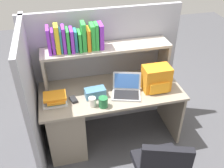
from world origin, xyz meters
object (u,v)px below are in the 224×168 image
Objects in this scene: backpack at (156,79)px; snack_canister at (103,102)px; tissue_box at (95,93)px; paper_cup at (92,102)px; laptop at (126,90)px; computer_mouse at (73,100)px.

backpack is 0.67m from snack_canister.
tissue_box is 2.00× the size of snack_canister.
laptop is at bearing 16.62° from paper_cup.
computer_mouse is at bearing -179.26° from tissue_box.
paper_cup is at bearing -115.78° from tissue_box.
paper_cup is (-0.75, -0.13, -0.09)m from backpack.
paper_cup is at bearing -50.29° from computer_mouse.
snack_canister is at bearing -79.36° from tissue_box.
backpack is 3.01× the size of paper_cup.
backpack is (0.35, 0.01, 0.09)m from laptop.
backpack reaches higher than snack_canister.
tissue_box is 0.19m from snack_canister.
snack_canister is at bearing -19.37° from paper_cup.
computer_mouse is 0.23m from paper_cup.
paper_cup and tissue_box have the same top height.
laptop reaches higher than computer_mouse.
computer_mouse is at bearing -179.94° from backpack.
tissue_box is (0.24, 0.02, 0.03)m from computer_mouse.
backpack is 2.73× the size of snack_canister.
laptop reaches higher than tissue_box.
tissue_box is at bearing 175.41° from laptop.
laptop is 1.24× the size of backpack.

